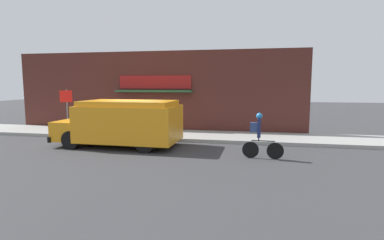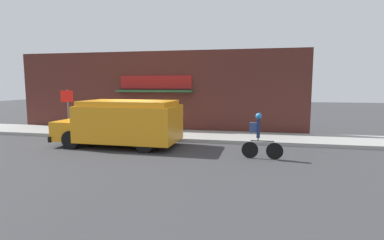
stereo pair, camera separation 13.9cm
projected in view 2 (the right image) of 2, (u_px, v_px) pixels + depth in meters
ground_plane at (136, 140)px, 14.68m from camera, size 70.00×70.00×0.00m
sidewalk at (146, 134)px, 16.04m from camera, size 28.00×2.82×0.17m
storefront at (155, 92)px, 17.28m from camera, size 17.12×0.75×4.61m
school_bus at (123, 122)px, 13.20m from camera, size 5.45×2.87×2.03m
cyclist at (259, 136)px, 10.99m from camera, size 1.51×0.23×1.70m
stop_sign_post at (68, 104)px, 15.64m from camera, size 0.45×0.45×2.30m
trash_bin at (90, 122)px, 16.90m from camera, size 0.55×0.55×0.84m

